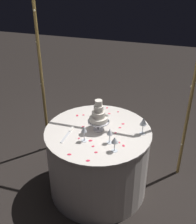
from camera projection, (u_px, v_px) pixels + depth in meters
ground_plane at (98, 187)px, 3.29m from camera, size 12.00×12.00×0.00m
decorative_arch at (112, 61)px, 3.06m from camera, size 1.80×0.06×2.10m
main_table at (98, 161)px, 3.09m from camera, size 1.11×1.11×0.79m
tiered_cake at (99, 116)px, 2.83m from camera, size 0.22×0.22×0.34m
wine_glass_0 at (96, 106)px, 3.14m from camera, size 0.06×0.06×0.14m
wine_glass_1 at (143, 122)px, 2.79m from camera, size 0.07×0.07×0.18m
wine_glass_2 at (115, 141)px, 2.55m from camera, size 0.07×0.07×0.15m
wine_glass_3 at (110, 133)px, 2.66m from camera, size 0.06×0.06×0.16m
wine_glass_4 at (84, 130)px, 2.68m from camera, size 0.06×0.06×0.17m
cake_knife at (68, 134)px, 2.85m from camera, size 0.03×0.30×0.01m
rose_petal_0 at (90, 141)px, 2.74m from camera, size 0.05×0.04×0.00m
rose_petal_1 at (120, 128)px, 2.95m from camera, size 0.03×0.03×0.00m
rose_petal_2 at (77, 115)px, 3.16m from camera, size 0.04×0.05×0.00m
rose_petal_3 at (88, 161)px, 2.48m from camera, size 0.04×0.04×0.00m
rose_petal_4 at (107, 108)px, 3.32m from camera, size 0.03×0.03×0.00m
rose_petal_5 at (93, 146)px, 2.67m from camera, size 0.04×0.04×0.00m
rose_petal_6 at (101, 112)px, 3.23m from camera, size 0.04×0.03×0.00m
rose_petal_7 at (69, 154)px, 2.56m from camera, size 0.04×0.03×0.00m
rose_petal_8 at (83, 115)px, 3.17m from camera, size 0.03×0.03×0.00m
rose_petal_9 at (118, 112)px, 3.23m from camera, size 0.03×0.03×0.00m
rose_petal_10 at (79, 138)px, 2.78m from camera, size 0.02×0.03×0.00m
rose_petal_11 at (115, 133)px, 2.86m from camera, size 0.03×0.04×0.00m
rose_petal_12 at (92, 119)px, 3.10m from camera, size 0.02×0.03×0.00m
rose_petal_13 at (109, 114)px, 3.20m from camera, size 0.03×0.03×0.00m
rose_petal_14 at (100, 117)px, 3.13m from camera, size 0.02×0.03×0.00m
rose_petal_15 at (96, 152)px, 2.59m from camera, size 0.04×0.03×0.00m
rose_petal_16 at (119, 142)px, 2.72m from camera, size 0.03×0.03×0.00m
rose_petal_17 at (123, 124)px, 3.01m from camera, size 0.04×0.03×0.00m
rose_petal_18 at (124, 146)px, 2.67m from camera, size 0.04×0.04×0.00m
rose_petal_19 at (94, 121)px, 3.06m from camera, size 0.03×0.03×0.00m
rose_petal_20 at (83, 127)px, 2.96m from camera, size 0.04×0.03×0.00m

